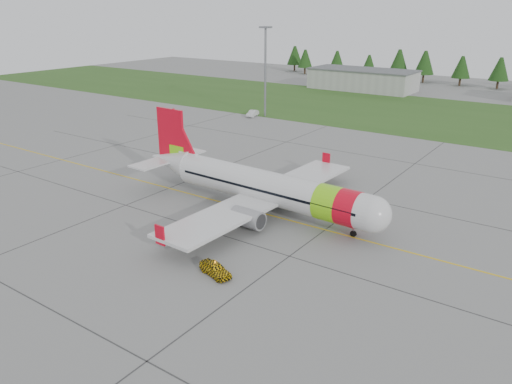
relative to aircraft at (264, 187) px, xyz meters
The scene contains 9 objects.
ground 9.34m from the aircraft, 95.98° to the right, with size 320.00×320.00×0.00m, color gray.
aircraft is the anchor object (origin of this frame).
follow_me_car 16.99m from the aircraft, 71.98° to the right, with size 1.55×1.32×3.86m, color yellow.
service_van 59.00m from the aircraft, 126.63° to the left, with size 1.57×1.49×4.51m, color silver.
grass_strip 73.36m from the aircraft, 90.71° to the left, with size 320.00×50.00×0.03m, color #30561E.
taxi_guideline 3.41m from the aircraft, 141.95° to the right, with size 120.00×0.25×0.02m, color gold.
hangar_west 105.90m from the aircraft, 106.97° to the left, with size 32.00×14.00×6.00m, color #A8A8A3.
floodlight_mast 59.65m from the aircraft, 123.73° to the left, with size 0.50×0.50×20.00m, color slate.
treeline 129.30m from the aircraft, 90.40° to the left, with size 160.00×8.00×10.00m, color #1C3F14, non-canonical shape.
Camera 1 is at (33.54, -39.88, 24.13)m, focal length 35.00 mm.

